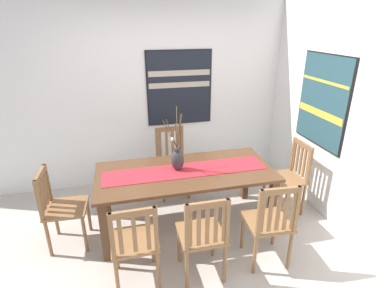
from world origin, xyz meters
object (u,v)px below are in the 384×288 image
at_px(dining_table, 186,178).
at_px(chair_5, 270,222).
at_px(centerpiece_vase, 177,158).
at_px(chair_4, 60,206).
at_px(painting_on_back_wall, 179,88).
at_px(chair_2, 172,160).
at_px(chair_0, 135,242).
at_px(chair_1, 203,235).
at_px(chair_3, 290,175).
at_px(painting_on_side_wall, 323,101).

relative_size(dining_table, chair_5, 2.12).
distance_m(centerpiece_vase, chair_5, 1.20).
xyz_separation_m(chair_4, painting_on_back_wall, (1.57, 1.28, 0.93)).
height_order(chair_2, chair_4, chair_2).
bearing_deg(chair_5, dining_table, 128.86).
relative_size(chair_0, chair_1, 0.98).
bearing_deg(chair_3, chair_2, 150.03).
height_order(chair_1, chair_4, chair_1).
bearing_deg(chair_4, chair_2, 31.09).
distance_m(chair_5, painting_on_back_wall, 2.31).
height_order(chair_2, painting_on_side_wall, painting_on_side_wall).
xyz_separation_m(centerpiece_vase, painting_on_side_wall, (1.81, 0.05, 0.54)).
bearing_deg(painting_on_back_wall, chair_3, -47.29).
distance_m(chair_2, chair_5, 1.75).
relative_size(chair_2, painting_on_side_wall, 0.85).
bearing_deg(dining_table, centerpiece_vase, 153.69).
distance_m(chair_1, chair_3, 1.62).
relative_size(chair_0, chair_3, 0.98).
bearing_deg(chair_5, chair_4, 158.59).
bearing_deg(chair_4, centerpiece_vase, 2.81).
height_order(chair_1, chair_5, chair_5).
xyz_separation_m(painting_on_back_wall, painting_on_side_wall, (1.53, -1.16, -0.00)).
relative_size(chair_4, chair_5, 0.95).
bearing_deg(painting_on_side_wall, chair_4, -177.89).
bearing_deg(dining_table, painting_on_back_wall, 81.00).
xyz_separation_m(chair_1, chair_5, (0.69, 0.02, 0.01)).
relative_size(chair_2, chair_5, 1.00).
distance_m(chair_3, chair_5, 1.07).
relative_size(chair_3, painting_on_side_wall, 0.84).
height_order(dining_table, chair_3, chair_3).
height_order(centerpiece_vase, chair_0, centerpiece_vase).
height_order(centerpiece_vase, painting_on_side_wall, painting_on_side_wall).
distance_m(chair_0, chair_3, 2.14).
xyz_separation_m(chair_3, painting_on_side_wall, (0.37, 0.09, 0.92)).
height_order(centerpiece_vase, chair_1, centerpiece_vase).
relative_size(chair_4, painting_on_side_wall, 0.81).
distance_m(chair_2, chair_4, 1.58).
bearing_deg(chair_0, chair_1, -5.68).
xyz_separation_m(dining_table, chair_5, (0.66, -0.82, -0.13)).
height_order(chair_5, painting_on_back_wall, painting_on_back_wall).
distance_m(chair_0, chair_5, 1.30).
xyz_separation_m(dining_table, painting_on_side_wall, (1.73, 0.09, 0.78)).
bearing_deg(painting_on_side_wall, chair_5, -139.61).
height_order(chair_3, painting_on_side_wall, painting_on_side_wall).
xyz_separation_m(dining_table, centerpiece_vase, (-0.08, 0.04, 0.24)).
height_order(centerpiece_vase, chair_4, centerpiece_vase).
bearing_deg(chair_1, chair_0, 174.32).
distance_m(chair_4, painting_on_back_wall, 2.23).
distance_m(chair_4, painting_on_side_wall, 3.24).
xyz_separation_m(chair_0, chair_4, (-0.73, 0.75, 0.00)).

